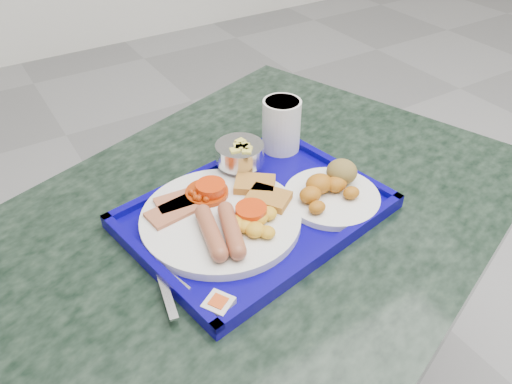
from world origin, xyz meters
TOP-DOWN VIEW (x-y plane):
  - table at (-0.67, 0.34)m, footprint 1.27×1.05m
  - tray at (-0.64, 0.33)m, footprint 0.47×0.38m
  - main_plate at (-0.70, 0.34)m, footprint 0.27×0.27m
  - bread_plate at (-0.51, 0.29)m, footprint 0.17×0.17m
  - fruit_bowl at (-0.61, 0.45)m, footprint 0.09×0.09m
  - juice_cup at (-0.49, 0.48)m, footprint 0.08×0.08m
  - spoon at (-0.82, 0.35)m, footprint 0.06×0.16m
  - knife at (-0.84, 0.29)m, footprint 0.05×0.18m
  - jam_packet at (-0.80, 0.18)m, footprint 0.05×0.05m

SIDE VIEW (x-z plane):
  - table at x=-0.67m, z-range 0.17..0.85m
  - tray at x=-0.64m, z-range 0.68..0.70m
  - knife at x=-0.84m, z-range 0.70..0.70m
  - spoon at x=-0.82m, z-range 0.70..0.71m
  - jam_packet at x=-0.80m, z-range 0.70..0.71m
  - main_plate at x=-0.70m, z-range 0.69..0.73m
  - bread_plate at x=-0.51m, z-range 0.69..0.74m
  - fruit_bowl at x=-0.61m, z-range 0.71..0.77m
  - juice_cup at x=-0.49m, z-range 0.70..0.81m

